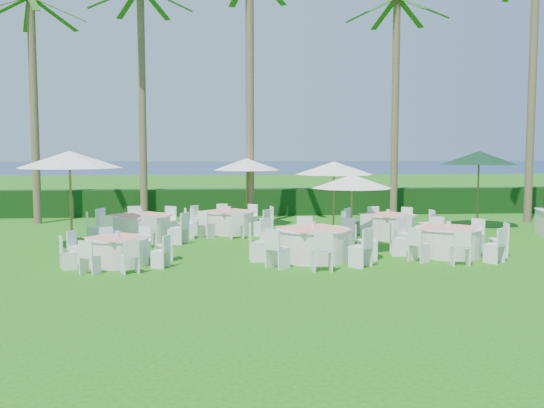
% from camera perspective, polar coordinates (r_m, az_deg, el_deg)
% --- Properties ---
extents(ground, '(120.00, 120.00, 0.00)m').
position_cam_1_polar(ground, '(16.07, 1.38, -5.51)').
color(ground, '#186210').
rests_on(ground, ground).
extents(hedge, '(34.00, 1.00, 1.20)m').
position_cam_1_polar(hedge, '(27.85, -1.50, 0.20)').
color(hedge, black).
rests_on(hedge, ground).
extents(ocean, '(260.00, 260.00, 0.00)m').
position_cam_1_polar(ocean, '(117.74, -4.44, 3.56)').
color(ocean, '#071B47').
rests_on(ocean, ground).
extents(banquet_table_a, '(2.77, 2.77, 0.87)m').
position_cam_1_polar(banquet_table_a, '(16.16, -14.30, -4.24)').
color(banquet_table_a, silver).
rests_on(banquet_table_a, ground).
extents(banquet_table_b, '(3.45, 3.45, 1.04)m').
position_cam_1_polar(banquet_table_b, '(16.35, 3.89, -3.71)').
color(banquet_table_b, silver).
rests_on(banquet_table_b, ground).
extents(banquet_table_c, '(3.23, 3.23, 0.97)m').
position_cam_1_polar(banquet_table_c, '(17.69, 16.25, -3.34)').
color(banquet_table_c, silver).
rests_on(banquet_table_c, ground).
extents(banquet_table_d, '(3.43, 3.43, 1.03)m').
position_cam_1_polar(banquet_table_d, '(20.24, -12.20, -2.14)').
color(banquet_table_d, silver).
rests_on(banquet_table_d, ground).
extents(banquet_table_e, '(3.20, 3.20, 0.96)m').
position_cam_1_polar(banquet_table_e, '(21.70, -4.04, -1.65)').
color(banquet_table_e, silver).
rests_on(banquet_table_e, ground).
extents(banquet_table_f, '(3.19, 3.19, 0.96)m').
position_cam_1_polar(banquet_table_f, '(20.89, 10.85, -1.99)').
color(banquet_table_f, silver).
rests_on(banquet_table_f, ground).
extents(umbrella_a, '(3.12, 3.12, 2.94)m').
position_cam_1_polar(umbrella_a, '(19.04, -18.51, 3.99)').
color(umbrella_a, brown).
rests_on(umbrella_a, ground).
extents(umbrella_b, '(2.34, 2.34, 2.26)m').
position_cam_1_polar(umbrella_b, '(17.57, 7.53, 2.12)').
color(umbrella_b, brown).
rests_on(umbrella_b, ground).
extents(umbrella_c, '(2.56, 2.56, 2.65)m').
position_cam_1_polar(umbrella_c, '(23.56, -2.41, 3.75)').
color(umbrella_c, brown).
rests_on(umbrella_c, ground).
extents(umbrella_d, '(2.71, 2.71, 2.58)m').
position_cam_1_polar(umbrella_d, '(20.85, 5.85, 3.39)').
color(umbrella_d, brown).
rests_on(umbrella_d, ground).
extents(umbrella_green, '(2.91, 2.91, 2.94)m').
position_cam_1_polar(umbrella_green, '(24.17, 18.91, 4.14)').
color(umbrella_green, brown).
rests_on(umbrella_green, ground).
extents(palm_a, '(4.39, 4.20, 9.00)m').
position_cam_1_polar(palm_a, '(26.33, -21.51, 9.08)').
color(palm_a, brown).
rests_on(palm_a, ground).
extents(palm_b, '(4.41, 4.04, 9.90)m').
position_cam_1_polar(palm_b, '(27.02, -12.13, 10.18)').
color(palm_b, brown).
rests_on(palm_b, ground).
extents(palm_c, '(4.34, 4.29, 9.90)m').
position_cam_1_polar(palm_c, '(23.88, -2.10, 10.97)').
color(palm_c, brown).
rests_on(palm_c, ground).
extents(palm_d, '(4.28, 4.35, 9.59)m').
position_cam_1_polar(palm_d, '(27.48, 11.53, 9.76)').
color(palm_d, brown).
rests_on(palm_d, ground).
extents(palm_e, '(4.14, 4.40, 10.41)m').
position_cam_1_polar(palm_e, '(27.19, 23.29, 10.40)').
color(palm_e, brown).
rests_on(palm_e, ground).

